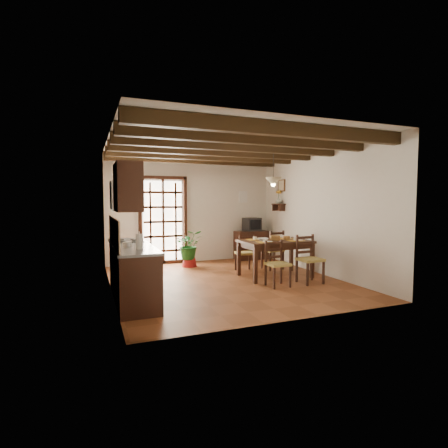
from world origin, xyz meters
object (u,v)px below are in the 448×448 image
sideboard (252,245)px  potted_plant (189,244)px  dining_table (275,245)px  chair_near_left (277,272)px  chair_near_right (309,268)px  kitchen_counter (132,271)px  chair_far_left (245,260)px  pendant_lamp (273,181)px  chair_far_right (273,257)px  crt_tv (252,224)px

sideboard → potted_plant: potted_plant is taller
dining_table → chair_near_left: (-0.37, -0.75, -0.42)m
chair_near_right → dining_table: bearing=114.2°
kitchen_counter → sideboard: bearing=38.1°
dining_table → chair_far_left: bearing=116.1°
chair_near_right → chair_far_left: (-0.73, 1.51, -0.03)m
kitchen_counter → pendant_lamp: size_ratio=2.66×
chair_near_left → chair_far_right: chair_far_right is taller
chair_far_left → chair_far_right: chair_far_right is taller
pendant_lamp → chair_far_right: bearing=60.3°
chair_near_left → kitchen_counter: bearing=176.1°
crt_tv → potted_plant: 2.02m
chair_near_right → pendant_lamp: pendant_lamp is taller
kitchen_counter → chair_far_right: bearing=21.5°
dining_table → chair_far_left: size_ratio=1.71×
chair_near_left → potted_plant: bearing=111.2°
chair_near_left → chair_near_right: (0.74, -0.00, 0.03)m
chair_near_right → potted_plant: bearing=123.1°
chair_near_right → chair_far_left: 1.68m
chair_far_left → crt_tv: crt_tv is taller
crt_tv → chair_near_left: bearing=-114.0°
dining_table → chair_far_right: chair_far_right is taller
chair_far_left → sideboard: (0.89, 1.46, 0.13)m
chair_near_right → crt_tv: (0.16, 2.96, 0.68)m
chair_far_right → kitchen_counter: bearing=14.8°
chair_far_left → potted_plant: potted_plant is taller
chair_near_left → crt_tv: (0.89, 2.96, 0.71)m
crt_tv → potted_plant: potted_plant is taller
kitchen_counter → crt_tv: size_ratio=4.83×
sideboard → potted_plant: 1.98m
chair_near_right → chair_far_right: bearing=88.1°
sideboard → chair_far_right: bearing=-96.9°
pendant_lamp → potted_plant: bearing=129.5°
sideboard → potted_plant: bearing=-169.1°
chair_far_right → pendant_lamp: 1.93m
chair_far_left → crt_tv: size_ratio=1.85×
chair_near_left → crt_tv: size_ratio=1.88×
kitchen_counter → chair_near_right: 3.46m
crt_tv → pendant_lamp: pendant_lamp is taller
sideboard → pendant_lamp: bearing=-104.9°
potted_plant → pendant_lamp: bearing=-50.5°
chair_near_left → pendant_lamp: (0.37, 0.85, 1.80)m
chair_near_left → chair_far_right: bearing=62.8°
chair_near_left → sideboard: (0.89, 2.97, 0.12)m
chair_near_left → potted_plant: 2.78m
kitchen_counter → chair_near_left: 2.73m
chair_far_right → sideboard: bearing=-102.5°
chair_near_left → chair_far_left: (0.00, 1.51, -0.00)m
chair_far_left → chair_far_right: bearing=-173.8°
chair_near_right → chair_far_right: chair_near_right is taller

